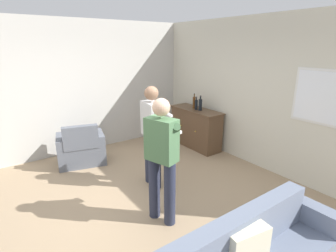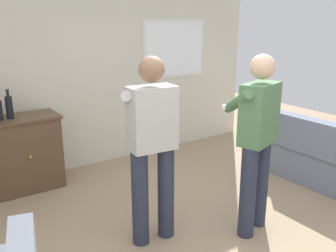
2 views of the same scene
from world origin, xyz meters
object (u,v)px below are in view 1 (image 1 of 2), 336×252
Objects in this scene: sideboard_cabinet at (196,128)px; bottle_spirits_clear at (200,105)px; armchair at (82,150)px; bottle_liquor_amber at (194,102)px; bottle_wine_green at (196,104)px; person_standing_left at (153,132)px; person_standing_right at (162,156)px.

sideboard_cabinet is 4.00× the size of bottle_spirits_clear.
armchair is at bearing -106.50° from bottle_spirits_clear.
bottle_liquor_amber is at bearing 169.04° from sideboard_cabinet.
armchair is at bearing -104.26° from bottle_wine_green.
bottle_wine_green is (0.03, -0.03, 0.56)m from sideboard_cabinet.
bottle_wine_green is 0.88× the size of bottle_spirits_clear.
bottle_liquor_amber is 0.20× the size of person_standing_left.
bottle_wine_green is at bearing -21.10° from bottle_liquor_amber.
bottle_liquor_amber is at bearing 172.83° from bottle_spirits_clear.
armchair is at bearing -172.34° from person_standing_right.
armchair is at bearing -103.34° from sideboard_cabinet.
sideboard_cabinet is 0.79× the size of person_standing_left.
sideboard_cabinet is 0.59m from bottle_spirits_clear.
sideboard_cabinet is at bearing 175.50° from bottle_spirits_clear.
bottle_wine_green is 0.14m from bottle_liquor_amber.
bottle_spirits_clear is at bearing 127.60° from person_standing_right.
sideboard_cabinet is 3.91× the size of bottle_liquor_amber.
sideboard_cabinet is 0.56m from bottle_wine_green.
person_standing_right is at bearing 7.66° from armchair.
sideboard_cabinet is 0.59m from bottle_liquor_amber.
bottle_liquor_amber reaches higher than bottle_wine_green.
bottle_wine_green is at bearing 129.67° from person_standing_right.
person_standing_left is 0.95m from person_standing_right.
armchair is 3.03× the size of bottle_spirits_clear.
person_standing_left reaches higher than sideboard_cabinet.
sideboard_cabinet is 2.84m from person_standing_right.
armchair is 1.80m from person_standing_left.
person_standing_left is (0.89, -1.71, -0.07)m from bottle_wine_green.
person_standing_left is (1.03, -1.77, -0.09)m from bottle_liquor_amber.
bottle_wine_green is 0.17× the size of person_standing_left.
bottle_liquor_amber reaches higher than sideboard_cabinet.
person_standing_right reaches higher than armchair.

